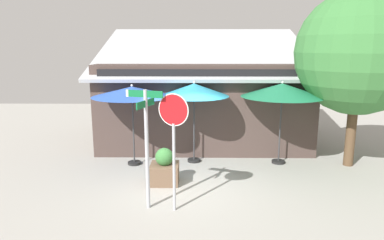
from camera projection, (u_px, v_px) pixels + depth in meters
The scene contains 9 objects.
ground_plane at pixel (185, 185), 9.90m from camera, with size 28.00×28.00×0.10m, color #9E9B93.
cafe_building at pixel (203, 99), 14.45m from camera, with size 8.30×5.85×4.64m.
street_sign_post at pixel (146, 137), 8.05m from camera, with size 0.88×0.83×2.88m.
stop_sign at pixel (174, 131), 7.89m from camera, with size 0.70×0.29×2.81m.
patio_umbrella_royal_blue_left at pixel (132, 92), 11.02m from camera, with size 2.57×2.57×2.66m.
patio_umbrella_teal_center at pixel (194, 90), 11.29m from camera, with size 2.29×2.29×2.73m.
patio_umbrella_forest_green_right at pixel (282, 90), 11.14m from camera, with size 2.65×2.65×2.75m.
shade_tree at pixel (366, 55), 10.60m from camera, with size 4.15×3.87×5.58m.
sidewalk_planter at pixel (165, 169), 9.87m from camera, with size 0.80×0.80×1.03m.
Camera 1 is at (0.33, -9.30, 3.83)m, focal length 32.43 mm.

